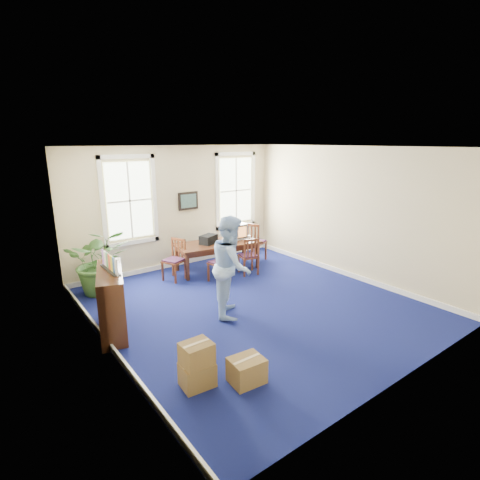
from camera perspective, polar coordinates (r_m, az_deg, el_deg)
floor at (r=7.95m, az=2.03°, el=-9.76°), size 6.50×6.50×0.00m
ceiling at (r=7.22m, az=2.27°, el=13.98°), size 6.50×6.50×0.00m
wall_back at (r=10.11m, az=-9.50°, el=4.95°), size 6.50×0.00×6.50m
wall_front at (r=5.40m, az=24.37°, el=-5.05°), size 6.50×0.00×6.50m
wall_left at (r=6.08m, az=-20.53°, el=-2.49°), size 0.00×6.50×6.50m
wall_right at (r=9.55m, az=16.36°, el=3.97°), size 0.00×6.50×6.50m
baseboard_back at (r=10.46m, az=-9.06°, el=-3.41°), size 6.00×0.04×0.12m
baseboard_left at (r=6.68m, az=-19.04°, el=-15.15°), size 0.04×6.50×0.12m
baseboard_right at (r=9.92m, az=15.61°, el=-4.81°), size 0.04×6.50×0.12m
window_left at (r=9.53m, az=-16.50°, el=5.76°), size 1.40×0.12×2.20m
window_right at (r=11.03m, az=-0.66°, el=7.55°), size 1.40×0.12×2.20m
wall_picture at (r=10.18m, az=-7.90°, el=5.93°), size 0.58×0.06×0.48m
conference_table at (r=9.89m, az=-3.41°, el=-2.44°), size 2.30×1.30×0.74m
crt_tv at (r=10.13m, az=-0.57°, el=1.40°), size 0.48×0.52×0.41m
game_console at (r=10.30m, az=0.92°, el=0.61°), size 0.24×0.27×0.06m
equipment_bag at (r=9.67m, az=-4.83°, el=0.11°), size 0.53×0.44×0.23m
chair_near_left at (r=9.03m, az=-3.19°, el=-3.38°), size 0.52×0.52×0.97m
chair_near_right at (r=9.53m, az=1.27°, el=-2.38°), size 0.53×0.53×0.97m
chair_end_left at (r=9.24m, az=-10.09°, el=-3.04°), size 0.60×0.60×1.01m
chair_end_right at (r=10.56m, az=2.40°, el=-0.23°), size 0.65×0.65×1.11m
man at (r=7.22m, az=-1.31°, el=-3.96°), size 1.16×1.21×1.97m
credenza at (r=7.10m, az=-18.94°, el=-8.62°), size 0.85×1.53×1.16m
brochure_rack at (r=6.86m, az=-19.29°, el=-2.92°), size 0.41×0.70×0.31m
potted_plant at (r=8.83m, az=-20.60°, el=-2.99°), size 1.64×1.54×1.49m
cardboard_boxes at (r=5.60m, az=-5.45°, el=-17.26°), size 1.21×1.21×0.69m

